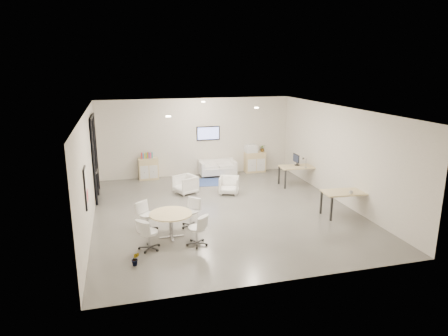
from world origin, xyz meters
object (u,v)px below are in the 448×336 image
at_px(sideboard_right, 255,162).
at_px(round_table, 171,216).
at_px(loveseat, 217,168).
at_px(armchair_left, 185,184).
at_px(desk_rear, 299,168).
at_px(desk_front, 347,194).
at_px(sideboard_left, 149,169).
at_px(armchair_right, 229,184).

xyz_separation_m(sideboard_right, round_table, (-4.42, -5.88, 0.17)).
relative_size(loveseat, armchair_left, 2.08).
xyz_separation_m(armchair_left, round_table, (-1.01, -3.68, 0.24)).
xyz_separation_m(sideboard_right, desk_rear, (0.96, -2.30, 0.24)).
relative_size(desk_front, round_table, 1.34).
relative_size(sideboard_left, round_table, 0.77).
height_order(loveseat, desk_front, desk_front).
bearing_deg(sideboard_right, sideboard_left, 179.87).
distance_m(loveseat, desk_rear, 3.45).
xyz_separation_m(sideboard_left, round_table, (0.13, -5.89, 0.17)).
distance_m(armchair_left, armchair_right, 1.57).
height_order(armchair_right, desk_front, desk_front).
relative_size(loveseat, round_table, 1.33).
distance_m(sideboard_left, sideboard_right, 4.54).
xyz_separation_m(loveseat, round_table, (-2.71, -5.74, 0.30)).
bearing_deg(round_table, desk_rear, 33.66).
bearing_deg(armchair_left, sideboard_right, 98.83).
relative_size(sideboard_right, loveseat, 0.58).
distance_m(sideboard_right, armchair_left, 4.06).
bearing_deg(desk_front, armchair_left, 147.30).
bearing_deg(armchair_left, armchair_right, 50.03).
xyz_separation_m(armchair_right, desk_front, (2.91, -2.99, 0.34)).
distance_m(armchair_right, round_table, 4.12).
bearing_deg(sideboard_left, armchair_left, -62.81).
bearing_deg(desk_rear, round_table, -142.87).
distance_m(sideboard_left, armchair_left, 2.48).
height_order(sideboard_left, round_table, sideboard_left).
height_order(loveseat, round_table, round_table).
height_order(armchair_left, armchair_right, armchair_left).
bearing_deg(sideboard_left, desk_front, -45.40).
bearing_deg(sideboard_left, loveseat, -3.06).
bearing_deg(loveseat, armchair_right, -94.81).
xyz_separation_m(sideboard_left, desk_rear, (5.51, -2.31, 0.24)).
xyz_separation_m(sideboard_right, desk_front, (1.01, -5.61, 0.24)).
bearing_deg(sideboard_right, loveseat, -175.28).
bearing_deg(loveseat, armchair_left, -130.01).
distance_m(sideboard_right, armchair_right, 3.24).
xyz_separation_m(armchair_left, armchair_right, (1.51, -0.43, -0.02)).
relative_size(sideboard_left, loveseat, 0.58).
bearing_deg(desk_rear, sideboard_left, 160.73).
bearing_deg(desk_rear, sideboard_right, 116.22).
bearing_deg(sideboard_left, round_table, -88.78).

